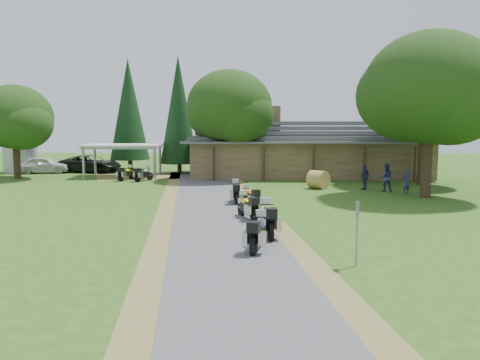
{
  "coord_description": "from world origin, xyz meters",
  "views": [
    {
      "loc": [
        1.2,
        -17.84,
        4.37
      ],
      "look_at": [
        0.49,
        6.34,
        1.6
      ],
      "focal_mm": 35.0,
      "sensor_mm": 36.0,
      "label": 1
    }
  ],
  "objects_px": {
    "motorcycle_row_a": "(258,232)",
    "motorcycle_carport_a": "(126,173)",
    "lodge": "(307,148)",
    "carport": "(124,160)",
    "car_dark_suv": "(90,160)",
    "car_white_sedan": "(44,163)",
    "silo": "(19,139)",
    "motorcycle_row_b": "(268,218)",
    "hay_bale": "(318,180)",
    "motorcycle_row_c": "(247,206)",
    "motorcycle_row_d": "(250,197)",
    "motorcycle_row_e": "(236,192)",
    "motorcycle_carport_b": "(144,173)"
  },
  "relations": [
    {
      "from": "motorcycle_row_a",
      "to": "motorcycle_carport_a",
      "type": "distance_m",
      "value": 23.89
    },
    {
      "from": "lodge",
      "to": "carport",
      "type": "xyz_separation_m",
      "value": [
        -16.18,
        -1.36,
        -1.03
      ]
    },
    {
      "from": "car_dark_suv",
      "to": "motorcycle_row_a",
      "type": "bearing_deg",
      "value": -139.55
    },
    {
      "from": "lodge",
      "to": "car_white_sedan",
      "type": "bearing_deg",
      "value": 176.81
    },
    {
      "from": "carport",
      "to": "motorcycle_carport_a",
      "type": "distance_m",
      "value": 3.08
    },
    {
      "from": "silo",
      "to": "motorcycle_row_b",
      "type": "relative_size",
      "value": 2.96
    },
    {
      "from": "lodge",
      "to": "hay_bale",
      "type": "xyz_separation_m",
      "value": [
        -0.23,
        -8.91,
        -1.81
      ]
    },
    {
      "from": "carport",
      "to": "motorcycle_row_c",
      "type": "distance_m",
      "value": 21.67
    },
    {
      "from": "car_dark_suv",
      "to": "motorcycle_row_a",
      "type": "height_order",
      "value": "car_dark_suv"
    },
    {
      "from": "car_dark_suv",
      "to": "motorcycle_row_b",
      "type": "distance_m",
      "value": 30.57
    },
    {
      "from": "motorcycle_row_d",
      "to": "motorcycle_row_a",
      "type": "bearing_deg",
      "value": 155.77
    },
    {
      "from": "car_dark_suv",
      "to": "motorcycle_row_c",
      "type": "xyz_separation_m",
      "value": [
        15.37,
        -22.38,
        -0.59
      ]
    },
    {
      "from": "carport",
      "to": "car_dark_suv",
      "type": "xyz_separation_m",
      "value": [
        -4.27,
        3.78,
        -0.19
      ]
    },
    {
      "from": "car_white_sedan",
      "to": "motorcycle_row_c",
      "type": "relative_size",
      "value": 3.18
    },
    {
      "from": "carport",
      "to": "motorcycle_row_d",
      "type": "distance_m",
      "value": 19.1
    },
    {
      "from": "motorcycle_row_d",
      "to": "motorcycle_carport_a",
      "type": "distance_m",
      "value": 16.26
    },
    {
      "from": "carport",
      "to": "lodge",
      "type": "bearing_deg",
      "value": 0.35
    },
    {
      "from": "car_dark_suv",
      "to": "motorcycle_row_a",
      "type": "relative_size",
      "value": 3.28
    },
    {
      "from": "car_dark_suv",
      "to": "hay_bale",
      "type": "height_order",
      "value": "car_dark_suv"
    },
    {
      "from": "silo",
      "to": "motorcycle_row_a",
      "type": "height_order",
      "value": "silo"
    },
    {
      "from": "motorcycle_row_b",
      "to": "motorcycle_row_c",
      "type": "distance_m",
      "value": 3.63
    },
    {
      "from": "motorcycle_row_a",
      "to": "motorcycle_row_c",
      "type": "xyz_separation_m",
      "value": [
        -0.45,
        5.63,
        -0.03
      ]
    },
    {
      "from": "hay_bale",
      "to": "motorcycle_carport_a",
      "type": "bearing_deg",
      "value": 162.46
    },
    {
      "from": "carport",
      "to": "motorcycle_row_a",
      "type": "bearing_deg",
      "value": -68.98
    },
    {
      "from": "car_white_sedan",
      "to": "motorcycle_row_a",
      "type": "distance_m",
      "value": 33.49
    },
    {
      "from": "motorcycle_row_e",
      "to": "motorcycle_carport_b",
      "type": "relative_size",
      "value": 1.05
    },
    {
      "from": "car_dark_suv",
      "to": "motorcycle_carport_a",
      "type": "distance_m",
      "value": 8.44
    },
    {
      "from": "lodge",
      "to": "car_dark_suv",
      "type": "distance_m",
      "value": 20.63
    },
    {
      "from": "carport",
      "to": "motorcycle_row_e",
      "type": "relative_size",
      "value": 3.46
    },
    {
      "from": "silo",
      "to": "motorcycle_carport_a",
      "type": "height_order",
      "value": "silo"
    },
    {
      "from": "lodge",
      "to": "motorcycle_carport_a",
      "type": "xyz_separation_m",
      "value": [
        -15.21,
        -4.17,
        -1.84
      ]
    },
    {
      "from": "motorcycle_row_e",
      "to": "hay_bale",
      "type": "distance_m",
      "value": 8.45
    },
    {
      "from": "motorcycle_carport_a",
      "to": "hay_bale",
      "type": "height_order",
      "value": "hay_bale"
    },
    {
      "from": "motorcycle_row_e",
      "to": "motorcycle_carport_a",
      "type": "bearing_deg",
      "value": 35.46
    },
    {
      "from": "carport",
      "to": "motorcycle_carport_b",
      "type": "distance_m",
      "value": 4.24
    },
    {
      "from": "car_dark_suv",
      "to": "motorcycle_row_e",
      "type": "height_order",
      "value": "car_dark_suv"
    },
    {
      "from": "car_dark_suv",
      "to": "motorcycle_row_e",
      "type": "bearing_deg",
      "value": -129.34
    },
    {
      "from": "car_white_sedan",
      "to": "motorcycle_carport_a",
      "type": "relative_size",
      "value": 3.32
    },
    {
      "from": "motorcycle_row_b",
      "to": "motorcycle_row_c",
      "type": "relative_size",
      "value": 1.14
    },
    {
      "from": "car_dark_suv",
      "to": "motorcycle_row_c",
      "type": "distance_m",
      "value": 27.15
    },
    {
      "from": "motorcycle_row_a",
      "to": "motorcycle_row_b",
      "type": "distance_m",
      "value": 2.15
    },
    {
      "from": "lodge",
      "to": "car_white_sedan",
      "type": "relative_size",
      "value": 3.6
    },
    {
      "from": "motorcycle_row_d",
      "to": "motorcycle_row_c",
      "type": "bearing_deg",
      "value": 151.65
    },
    {
      "from": "motorcycle_row_d",
      "to": "hay_bale",
      "type": "distance_m",
      "value": 9.23
    },
    {
      "from": "silo",
      "to": "motorcycle_row_e",
      "type": "height_order",
      "value": "silo"
    },
    {
      "from": "silo",
      "to": "lodge",
      "type": "bearing_deg",
      "value": -4.71
    },
    {
      "from": "silo",
      "to": "motorcycle_row_b",
      "type": "xyz_separation_m",
      "value": [
        22.93,
        -25.72,
        -2.42
      ]
    },
    {
      "from": "motorcycle_row_a",
      "to": "car_dark_suv",
      "type": "bearing_deg",
      "value": 41.44
    },
    {
      "from": "lodge",
      "to": "motorcycle_carport_b",
      "type": "bearing_deg",
      "value": -161.11
    },
    {
      "from": "lodge",
      "to": "motorcycle_row_e",
      "type": "xyz_separation_m",
      "value": [
        -5.82,
        -15.24,
        -1.8
      ]
    }
  ]
}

